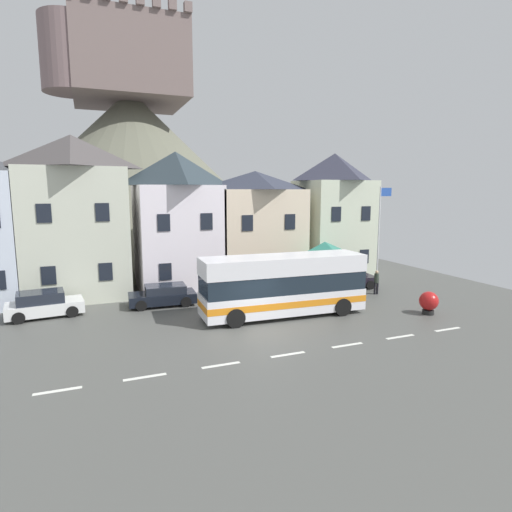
% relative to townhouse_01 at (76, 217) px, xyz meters
% --- Properties ---
extents(ground_plane, '(40.00, 60.00, 0.07)m').
position_rel_townhouse_01_xyz_m(ground_plane, '(8.43, -11.98, -5.28)').
color(ground_plane, '#4F504C').
extents(townhouse_01, '(6.36, 6.03, 10.50)m').
position_rel_townhouse_01_xyz_m(townhouse_01, '(0.00, 0.00, 0.00)').
color(townhouse_01, beige).
rests_on(townhouse_01, ground_plane).
extents(townhouse_02, '(5.63, 5.60, 9.65)m').
position_rel_townhouse_01_xyz_m(townhouse_02, '(6.65, -0.22, -0.43)').
color(townhouse_02, white).
rests_on(townhouse_02, ground_plane).
extents(townhouse_03, '(6.51, 5.33, 8.41)m').
position_rel_townhouse_01_xyz_m(townhouse_03, '(12.58, -0.35, -1.05)').
color(townhouse_03, beige).
rests_on(townhouse_03, ground_plane).
extents(townhouse_04, '(5.33, 5.10, 9.90)m').
position_rel_townhouse_01_xyz_m(townhouse_04, '(19.38, -0.47, -0.30)').
color(townhouse_04, beige).
rests_on(townhouse_04, ground_plane).
extents(hilltop_castle, '(37.12, 37.12, 25.42)m').
position_rel_townhouse_01_xyz_m(hilltop_castle, '(5.73, 20.06, 4.27)').
color(hilltop_castle, '#646554').
rests_on(hilltop_castle, ground_plane).
extents(transit_bus, '(9.36, 2.89, 3.41)m').
position_rel_townhouse_01_xyz_m(transit_bus, '(10.69, -9.38, -3.54)').
color(transit_bus, white).
rests_on(transit_bus, ground_plane).
extents(bus_shelter, '(3.60, 3.60, 3.47)m').
position_rel_townhouse_01_xyz_m(bus_shelter, '(15.87, -5.10, -2.34)').
color(bus_shelter, '#473D33').
rests_on(bus_shelter, ground_plane).
extents(parked_car_00, '(4.13, 2.36, 1.43)m').
position_rel_townhouse_01_xyz_m(parked_car_00, '(17.91, -4.90, -4.56)').
color(parked_car_00, black).
rests_on(parked_car_00, ground_plane).
extents(parked_car_01, '(4.06, 2.10, 1.26)m').
position_rel_townhouse_01_xyz_m(parked_car_01, '(4.77, -4.73, -4.63)').
color(parked_car_01, black).
rests_on(parked_car_01, ground_plane).
extents(parked_car_02, '(4.14, 2.33, 1.42)m').
position_rel_townhouse_01_xyz_m(parked_car_02, '(-1.81, -4.61, -4.56)').
color(parked_car_02, silver).
rests_on(parked_car_02, ground_plane).
extents(pedestrian_00, '(0.34, 0.31, 1.64)m').
position_rel_townhouse_01_xyz_m(pedestrian_00, '(18.67, -7.25, -4.33)').
color(pedestrian_00, black).
rests_on(pedestrian_00, ground_plane).
extents(pedestrian_01, '(0.34, 0.34, 1.52)m').
position_rel_townhouse_01_xyz_m(pedestrian_01, '(14.85, -7.15, -4.36)').
color(pedestrian_01, '#2D2D38').
rests_on(pedestrian_01, ground_plane).
extents(public_bench, '(1.60, 0.48, 0.87)m').
position_rel_townhouse_01_xyz_m(public_bench, '(15.17, -2.87, -4.78)').
color(public_bench, '#33473D').
rests_on(public_bench, ground_plane).
extents(flagpole, '(0.95, 0.10, 7.22)m').
position_rel_townhouse_01_xyz_m(flagpole, '(19.24, -6.63, -1.08)').
color(flagpole, silver).
rests_on(flagpole, ground_plane).
extents(harbour_buoy, '(1.06, 1.06, 1.31)m').
position_rel_townhouse_01_xyz_m(harbour_buoy, '(18.47, -12.22, -4.52)').
color(harbour_buoy, black).
rests_on(harbour_buoy, ground_plane).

